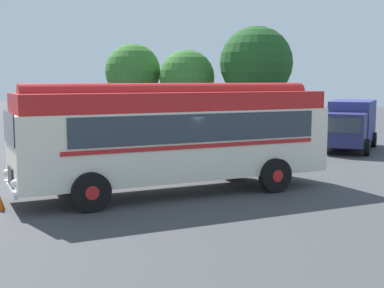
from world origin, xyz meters
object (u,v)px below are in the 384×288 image
at_px(vintage_bus, 176,134).
at_px(car_mid_left, 250,130).
at_px(car_mid_right, 300,132).
at_px(car_near_left, 204,129).
at_px(box_van, 351,123).

height_order(vintage_bus, car_mid_left, vintage_bus).
bearing_deg(car_mid_left, car_mid_right, 5.55).
bearing_deg(car_mid_left, car_near_left, 179.53).
relative_size(car_near_left, car_mid_right, 0.99).
relative_size(car_near_left, box_van, 0.72).
xyz_separation_m(car_mid_left, box_van, (5.25, 0.38, 0.52)).
xyz_separation_m(vintage_bus, car_near_left, (-3.31, 12.73, -1.05)).
xyz_separation_m(vintage_bus, car_mid_right, (1.99, 12.97, -1.05)).
bearing_deg(vintage_bus, car_mid_left, 93.10).
bearing_deg(car_mid_right, car_mid_left, -174.45).
distance_m(car_mid_left, box_van, 5.29).
xyz_separation_m(car_near_left, box_van, (7.87, 0.36, 0.52)).
relative_size(car_mid_right, box_van, 0.72).
bearing_deg(car_mid_right, vintage_bus, -98.72).
relative_size(car_mid_left, box_van, 0.72).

